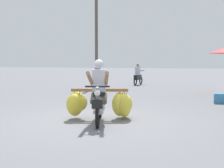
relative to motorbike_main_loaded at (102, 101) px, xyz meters
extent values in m
plane|color=slate|center=(-0.11, -0.19, -0.49)|extent=(120.00, 120.00, 0.00)
torus|color=black|center=(0.25, -0.93, -0.21)|extent=(0.25, 0.56, 0.56)
torus|color=black|center=(-0.14, 0.20, -0.21)|extent=(0.25, 0.56, 0.56)
cube|color=silver|center=(0.09, -0.46, -0.17)|extent=(0.41, 0.61, 0.08)
cube|color=silver|center=(-0.04, -0.08, 0.01)|extent=(0.47, 0.70, 0.36)
cube|color=black|center=(-0.01, -0.16, 0.23)|extent=(0.44, 0.65, 0.10)
cylinder|color=gray|center=(0.23, -0.88, 0.13)|extent=(0.16, 0.29, 0.69)
cylinder|color=black|center=(0.24, -0.91, 0.47)|extent=(0.54, 0.22, 0.04)
sphere|color=silver|center=(0.27, -0.99, 0.33)|extent=(0.14, 0.14, 0.14)
cube|color=black|center=(0.28, -1.03, 0.09)|extent=(0.28, 0.23, 0.20)
cube|color=silver|center=(0.25, -0.93, 0.09)|extent=(0.18, 0.30, 0.04)
cube|color=olive|center=(-0.09, 0.06, 0.29)|extent=(1.45, 0.57, 0.08)
cube|color=olive|center=(-0.15, 0.23, 0.26)|extent=(1.30, 0.51, 0.06)
ellipsoid|color=gold|center=(-0.68, -0.22, -0.09)|extent=(0.54, 0.52, 0.60)
cylinder|color=#998459|center=(-0.68, -0.22, 0.24)|extent=(0.02, 0.02, 0.11)
ellipsoid|color=yellow|center=(0.55, 0.19, -0.12)|extent=(0.44, 0.42, 0.60)
cylinder|color=#998459|center=(0.55, 0.19, 0.22)|extent=(0.02, 0.02, 0.14)
ellipsoid|color=yellow|center=(-0.77, 0.13, -0.01)|extent=(0.42, 0.40, 0.44)
cylinder|color=#998459|center=(-0.77, 0.13, 0.24)|extent=(0.02, 0.02, 0.11)
ellipsoid|color=yellow|center=(0.54, 0.38, -0.10)|extent=(0.41, 0.39, 0.49)
cylinder|color=#998459|center=(0.54, 0.38, 0.21)|extent=(0.02, 0.02, 0.18)
ellipsoid|color=yellow|center=(0.41, 0.25, -0.10)|extent=(0.55, 0.54, 0.63)
cylinder|color=#998459|center=(0.41, 0.25, 0.24)|extent=(0.02, 0.02, 0.11)
ellipsoid|color=yellow|center=(0.42, 0.53, -0.14)|extent=(0.49, 0.48, 0.61)
cylinder|color=#998459|center=(0.42, 0.53, 0.22)|extent=(0.02, 0.02, 0.16)
ellipsoid|color=yellow|center=(-0.60, -0.09, -0.05)|extent=(0.45, 0.42, 0.44)
cylinder|color=#998459|center=(-0.60, -0.09, 0.22)|extent=(0.02, 0.02, 0.16)
cube|color=#B2B7C6|center=(0.02, -0.27, 0.56)|extent=(0.39, 0.32, 0.56)
sphere|color=silver|center=(0.03, -0.29, 0.97)|extent=(0.24, 0.24, 0.24)
cylinder|color=#9E7051|center=(0.32, -0.53, 0.62)|extent=(0.36, 0.70, 0.39)
cylinder|color=#9E7051|center=(-0.05, -0.65, 0.62)|extent=(0.27, 0.72, 0.39)
cylinder|color=#4C4238|center=(0.19, -0.34, 0.13)|extent=(0.26, 0.46, 0.27)
cylinder|color=#4C4238|center=(-0.07, -0.43, 0.13)|extent=(0.26, 0.46, 0.27)
torus|color=black|center=(-1.84, 12.05, -0.23)|extent=(0.13, 0.53, 0.52)
torus|color=black|center=(-1.94, 10.96, -0.23)|extent=(0.13, 0.53, 0.52)
cube|color=black|center=(-1.90, 11.41, 0.01)|extent=(0.32, 0.92, 0.32)
cylinder|color=black|center=(-1.84, 12.00, 0.43)|extent=(0.50, 0.08, 0.04)
cube|color=#B2B7C6|center=(-1.90, 11.39, 0.46)|extent=(0.32, 0.23, 0.52)
sphere|color=#9E7051|center=(-1.90, 11.41, 0.81)|extent=(0.20, 0.20, 0.20)
cube|color=teal|center=(3.06, 4.29, -0.31)|extent=(0.56, 0.40, 0.36)
cylinder|color=brown|center=(-3.86, 9.12, 2.28)|extent=(0.18, 0.18, 5.55)
camera|label=1|loc=(2.71, -7.04, 1.03)|focal=46.73mm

